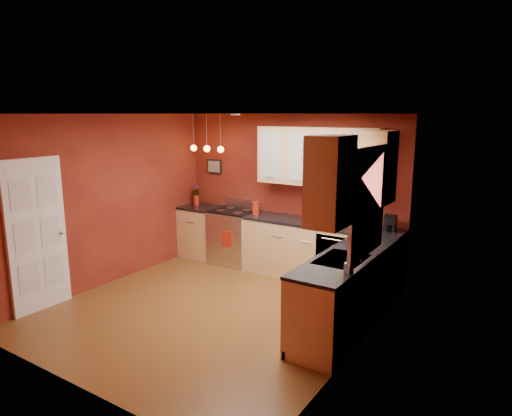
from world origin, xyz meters
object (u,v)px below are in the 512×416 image
Objects in this scene: sink at (342,261)px; coffee_maker at (390,224)px; gas_range at (234,236)px; red_canister at (256,208)px; soap_pump at (349,266)px.

sink reaches higher than coffee_maker.
gas_range is at bearing 150.22° from sink.
gas_range is 3.05m from sink.
red_canister reaches higher than gas_range.
sink is at bearing -95.59° from coffee_maker.
red_canister is at bearing 145.57° from sink.
red_canister reaches higher than soap_pump.
red_canister is 1.23× the size of soap_pump.
sink is at bearing -34.43° from red_canister.
sink is 3.30× the size of red_canister.
soap_pump is at bearing -87.88° from coffee_maker.
soap_pump reaches higher than gas_range.
coffee_maker is at bearing 94.70° from soap_pump.
gas_range is at bearing 176.93° from red_canister.
sink is (2.62, -1.50, 0.43)m from gas_range.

